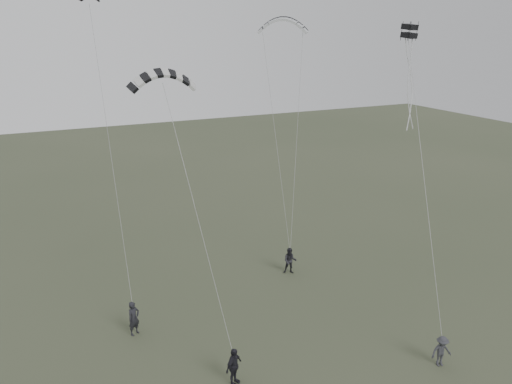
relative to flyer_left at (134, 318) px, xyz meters
name	(u,v)px	position (x,y,z in m)	size (l,w,h in m)	color
ground	(272,363)	(5.75, -5.49, -0.99)	(140.00, 140.00, 0.00)	#38402B
flyer_left	(134,318)	(0.00, 0.00, 0.00)	(0.72, 0.47, 1.97)	black
flyer_right	(290,261)	(11.27, 2.75, -0.06)	(0.90, 0.70, 1.86)	black
flyer_center	(234,367)	(3.41, -6.08, -0.03)	(1.12, 0.47, 1.91)	black
flyer_far	(441,351)	(13.31, -9.21, -0.16)	(1.06, 0.61, 1.65)	#2F2F34
kite_pale_large	(283,19)	(12.77, 7.20, 15.74)	(3.45, 0.78, 1.46)	#BBBEC1
kite_striped	(162,73)	(2.17, -0.71, 13.13)	(3.16, 0.79, 1.23)	black
kite_box	(409,31)	(15.83, -1.91, 14.99)	(0.67, 0.67, 0.73)	black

